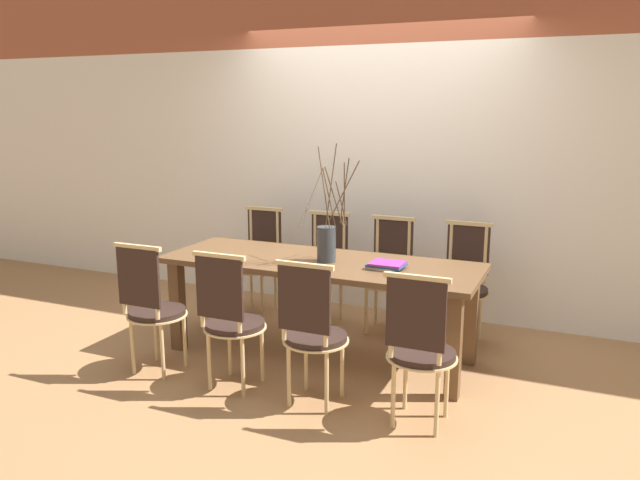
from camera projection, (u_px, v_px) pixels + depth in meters
name	position (u px, v px, depth m)	size (l,w,h in m)	color
ground_plane	(320.00, 355.00, 4.66)	(16.00, 16.00, 0.00)	#9E7047
wall_rear	(377.00, 132.00, 5.45)	(12.00, 0.06, 3.20)	silver
dining_table	(320.00, 274.00, 4.52)	(2.30, 0.81, 0.73)	brown
chair_near_leftend	(152.00, 305.00, 4.25)	(0.41, 0.41, 0.94)	black
chair_near_left	(231.00, 317.00, 4.01)	(0.41, 0.41, 0.94)	black
chair_near_center	(312.00, 329.00, 3.78)	(0.41, 0.41, 0.94)	black
chair_near_right	(420.00, 346.00, 3.52)	(0.41, 0.41, 0.94)	black
chair_far_leftend	(259.00, 258.00, 5.57)	(0.41, 0.41, 0.94)	black
chair_far_left	(324.00, 265.00, 5.32)	(0.41, 0.41, 0.94)	black
chair_far_center	(388.00, 272.00, 5.10)	(0.41, 0.41, 0.94)	black
chair_far_right	(464.00, 280.00, 4.86)	(0.41, 0.41, 0.94)	black
vase_centerpiece	(327.00, 241.00, 4.44)	(0.39, 0.34, 0.84)	#33383D
book_stack	(386.00, 265.00, 4.27)	(0.26, 0.22, 0.04)	beige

